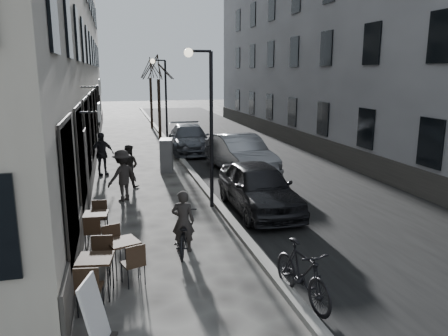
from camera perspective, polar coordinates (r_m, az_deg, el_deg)
name	(u,v)px	position (r m, az deg, el deg)	size (l,w,h in m)	color
ground	(277,293)	(9.26, 6.92, -15.94)	(120.00, 120.00, 0.00)	#34322F
road	(239,150)	(24.94, 1.99, 2.37)	(7.30, 60.00, 0.00)	black
kerb	(176,152)	(24.17, -6.35, 2.12)	(0.25, 60.00, 0.12)	gray
building_right	(332,7)	(27.36, 13.97, 19.75)	(4.00, 35.00, 16.00)	slate
streetlamp_near	(206,111)	(13.91, -2.37, 7.42)	(0.90, 0.28, 5.09)	black
streetlamp_far	(163,93)	(25.75, -7.98, 9.66)	(0.90, 0.28, 5.09)	black
tree_near	(158,67)	(28.71, -8.62, 12.93)	(2.40, 2.40, 5.70)	black
tree_far	(150,68)	(34.69, -9.65, 12.80)	(2.40, 2.40, 5.70)	black
bistro_set_a	(96,273)	(9.24, -16.39, -12.98)	(0.76, 1.69, 0.97)	black
bistro_set_b	(123,254)	(10.04, -13.01, -10.85)	(0.90, 1.60, 0.91)	black
bistro_set_c	(96,224)	(12.10, -16.32, -7.00)	(0.67, 1.54, 0.89)	black
sign_board	(96,320)	(7.73, -16.35, -18.53)	(0.58, 0.75, 1.17)	black
utility_cabinet	(167,155)	(19.71, -7.51, 1.69)	(0.53, 0.97, 1.45)	slate
bicycle	(183,233)	(11.00, -5.34, -8.41)	(0.63, 1.82, 0.95)	black
cyclist_rider	(183,221)	(10.90, -5.37, -6.92)	(0.57, 0.37, 1.56)	#2A2725
pedestrian_near	(129,166)	(17.20, -12.35, 0.26)	(0.81, 0.63, 1.66)	black
pedestrian_mid	(123,175)	(15.39, -13.11, -0.95)	(1.16, 0.67, 1.79)	#2A2625
pedestrian_far	(101,154)	(19.44, -15.71, 1.78)	(1.09, 0.45, 1.86)	black
car_near	(259,187)	(14.01, 4.53, -2.49)	(1.84, 4.57, 1.56)	black
car_mid	(240,154)	(19.21, 2.11, 1.82)	(1.76, 5.04, 1.66)	gray
car_far	(189,139)	(24.31, -4.56, 3.85)	(2.08, 5.13, 1.49)	#3E4249
moped	(302,273)	(8.79, 10.18, -13.40)	(0.55, 1.95, 1.17)	black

